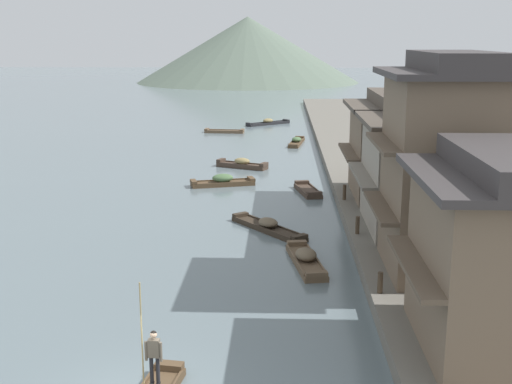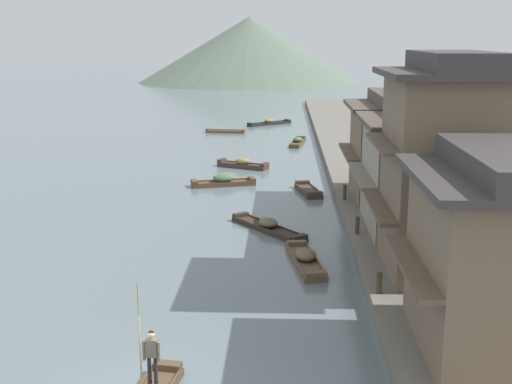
% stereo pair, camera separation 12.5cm
% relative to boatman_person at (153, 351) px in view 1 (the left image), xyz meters
% --- Properties ---
extents(riverbank_right, '(18.00, 110.00, 0.59)m').
position_rel_boatman_person_xyz_m(riverbank_right, '(15.85, 30.02, -1.13)').
color(riverbank_right, '#6B665B').
rests_on(riverbank_right, ground).
extents(boatman_person, '(0.57, 0.27, 3.04)m').
position_rel_boatman_person_xyz_m(boatman_person, '(0.00, 0.00, 0.00)').
color(boatman_person, black).
rests_on(boatman_person, boat_foreground_poled).
extents(boat_moored_nearest, '(1.73, 5.43, 0.67)m').
position_rel_boatman_person_xyz_m(boat_moored_nearest, '(4.96, 45.33, -1.21)').
color(boat_moored_nearest, brown).
rests_on(boat_moored_nearest, ground).
extents(boat_moored_second, '(4.08, 4.86, 0.69)m').
position_rel_boatman_person_xyz_m(boat_moored_second, '(2.86, 16.59, -1.20)').
color(boat_moored_second, '#33281E').
rests_on(boat_moored_second, ground).
extents(boat_moored_third, '(4.21, 1.50, 0.41)m').
position_rel_boatman_person_xyz_m(boat_moored_third, '(-2.44, 52.53, -1.29)').
color(boat_moored_third, brown).
rests_on(boat_moored_third, ground).
extents(boat_moored_far, '(1.78, 3.76, 0.46)m').
position_rel_boatman_person_xyz_m(boat_moored_far, '(5.25, 25.27, -1.27)').
color(boat_moored_far, '#423328').
rests_on(boat_moored_far, ground).
extents(boat_midriver_drifting, '(4.45, 2.28, 0.81)m').
position_rel_boatman_person_xyz_m(boat_midriver_drifting, '(-0.44, 27.26, -1.13)').
color(boat_midriver_drifting, brown).
rests_on(boat_midriver_drifting, ground).
extents(boat_midriver_upstream, '(4.09, 2.59, 0.77)m').
position_rel_boatman_person_xyz_m(boat_midriver_upstream, '(0.51, 33.52, -1.14)').
color(boat_midriver_upstream, '#423328').
rests_on(boat_midriver_upstream, ground).
extents(boat_upstream_distant, '(5.02, 4.29, 0.71)m').
position_rel_boatman_person_xyz_m(boat_upstream_distant, '(2.00, 59.22, -1.20)').
color(boat_upstream_distant, '#232326').
rests_on(boat_upstream_distant, ground).
extents(boat_crossing_west, '(1.77, 4.70, 0.74)m').
position_rel_boatman_person_xyz_m(boat_crossing_west, '(4.64, 11.34, -1.17)').
color(boat_crossing_west, brown).
rests_on(boat_crossing_west, ground).
extents(house_waterfront_nearest, '(5.60, 6.66, 6.14)m').
position_rel_boatman_person_xyz_m(house_waterfront_nearest, '(10.05, 2.33, 2.17)').
color(house_waterfront_nearest, '#75604C').
rests_on(house_waterfront_nearest, riverbank_right).
extents(house_waterfront_second, '(5.77, 6.16, 8.74)m').
position_rel_boatman_person_xyz_m(house_waterfront_second, '(10.13, 9.29, 3.48)').
color(house_waterfront_second, '#75604C').
rests_on(house_waterfront_second, riverbank_right).
extents(house_waterfront_tall, '(6.72, 7.29, 6.14)m').
position_rel_boatman_person_xyz_m(house_waterfront_tall, '(10.61, 15.61, 2.17)').
color(house_waterfront_tall, gray).
rests_on(house_waterfront_tall, riverbank_right).
extents(house_waterfront_narrow, '(6.38, 7.01, 6.14)m').
position_rel_boatman_person_xyz_m(house_waterfront_narrow, '(10.44, 22.35, 2.17)').
color(house_waterfront_narrow, '#75604C').
rests_on(house_waterfront_narrow, riverbank_right).
extents(mooring_post_dock_near, '(0.20, 0.20, 0.80)m').
position_rel_boatman_person_xyz_m(mooring_post_dock_near, '(7.20, 6.64, -0.43)').
color(mooring_post_dock_near, '#473828').
rests_on(mooring_post_dock_near, riverbank_right).
extents(mooring_post_dock_mid, '(0.20, 0.20, 0.86)m').
position_rel_boatman_person_xyz_m(mooring_post_dock_mid, '(7.20, 14.27, -0.40)').
color(mooring_post_dock_mid, '#473828').
rests_on(mooring_post_dock_mid, riverbank_right).
extents(mooring_post_dock_far, '(0.20, 0.20, 0.89)m').
position_rel_boatman_person_xyz_m(mooring_post_dock_far, '(7.20, 21.12, -0.39)').
color(mooring_post_dock_far, '#473828').
rests_on(mooring_post_dock_far, riverbank_right).
extents(hill_far_west, '(48.36, 48.36, 13.96)m').
position_rel_boatman_person_xyz_m(hill_far_west, '(-3.90, 131.54, 5.56)').
color(hill_far_west, '#5B6B5B').
rests_on(hill_far_west, ground).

